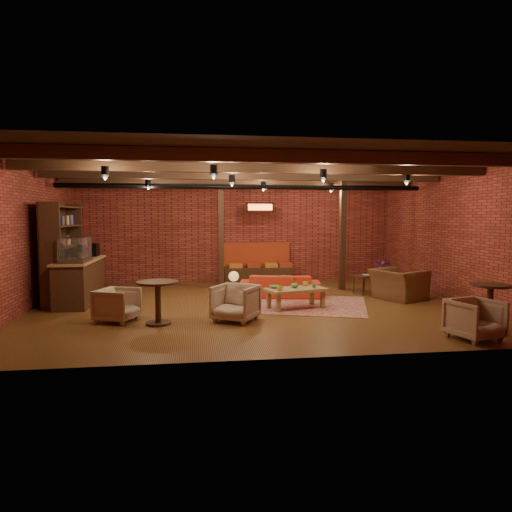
{
  "coord_description": "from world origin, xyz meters",
  "views": [
    {
      "loc": [
        -1.38,
        -10.41,
        2.08
      ],
      "look_at": [
        0.08,
        0.2,
        1.15
      ],
      "focal_mm": 32.0,
      "sensor_mm": 36.0,
      "label": 1
    }
  ],
  "objects": [
    {
      "name": "armchair_a",
      "position": [
        -2.89,
        -1.23,
        0.37
      ],
      "size": [
        0.89,
        0.91,
        0.73
      ],
      "primitive_type": "imported",
      "rotation": [
        0.0,
        0.0,
        1.19
      ],
      "color": "beige",
      "rests_on": "floor"
    },
    {
      "name": "banquette",
      "position": [
        0.6,
        3.55,
        0.5
      ],
      "size": [
        2.1,
        0.7,
        1.0
      ],
      "primitive_type": null,
      "color": "#A2341B",
      "rests_on": "ground"
    },
    {
      "name": "armchair_far",
      "position": [
        3.32,
        -3.4,
        0.38
      ],
      "size": [
        0.89,
        0.85,
        0.76
      ],
      "primitive_type": "imported",
      "rotation": [
        0.0,
        0.0,
        0.26
      ],
      "color": "beige",
      "rests_on": "floor"
    },
    {
      "name": "sofa",
      "position": [
        0.82,
        1.04,
        0.3
      ],
      "size": [
        2.15,
        1.16,
        0.59
      ],
      "primitive_type": "imported",
      "rotation": [
        0.0,
        0.0,
        2.95
      ],
      "color": "red",
      "rests_on": "floor"
    },
    {
      "name": "plant_tall",
      "position": [
        3.99,
        2.01,
        1.29
      ],
      "size": [
        1.84,
        1.84,
        2.58
      ],
      "primitive_type": "imported",
      "rotation": [
        0.0,
        0.0,
        -0.34
      ],
      "color": "#4C7F4C",
      "rests_on": "floor"
    },
    {
      "name": "round_table_left",
      "position": [
        -2.07,
        -1.57,
        0.57
      ],
      "size": [
        0.81,
        0.81,
        0.84
      ],
      "color": "black",
      "rests_on": "floor"
    },
    {
      "name": "ceiling_spotlights",
      "position": [
        0.0,
        0.0,
        2.86
      ],
      "size": [
        6.4,
        4.4,
        0.28
      ],
      "primitive_type": null,
      "color": "black",
      "rests_on": "ceiling"
    },
    {
      "name": "ceiling",
      "position": [
        0.0,
        0.0,
        3.2
      ],
      "size": [
        10.0,
        8.0,
        0.02
      ],
      "primitive_type": "cube",
      "color": "black",
      "rests_on": "wall_back"
    },
    {
      "name": "armchair_b",
      "position": [
        -0.56,
        -1.51,
        0.4
      ],
      "size": [
        1.05,
        1.03,
        0.81
      ],
      "primitive_type": "imported",
      "rotation": [
        0.0,
        0.0,
        -0.54
      ],
      "color": "beige",
      "rests_on": "floor"
    },
    {
      "name": "ceiling_beams",
      "position": [
        0.0,
        0.0,
        3.08
      ],
      "size": [
        9.8,
        6.4,
        0.22
      ],
      "primitive_type": null,
      "color": "black",
      "rests_on": "ceiling"
    },
    {
      "name": "post_left",
      "position": [
        -0.6,
        2.6,
        1.6
      ],
      "size": [
        0.16,
        0.16,
        3.2
      ],
      "primitive_type": "cube",
      "color": "black",
      "rests_on": "ground"
    },
    {
      "name": "wall_back",
      "position": [
        0.0,
        4.0,
        1.6
      ],
      "size": [
        10.0,
        0.02,
        3.2
      ],
      "primitive_type": "cube",
      "color": "maroon",
      "rests_on": "ground"
    },
    {
      "name": "wall_front",
      "position": [
        0.0,
        -4.0,
        1.6
      ],
      "size": [
        10.0,
        0.02,
        3.2
      ],
      "primitive_type": "cube",
      "color": "maroon",
      "rests_on": "ground"
    },
    {
      "name": "coffee_table",
      "position": [
        0.88,
        -0.45,
        0.41
      ],
      "size": [
        1.48,
        1.02,
        0.71
      ],
      "rotation": [
        0.0,
        0.0,
        0.28
      ],
      "color": "olive",
      "rests_on": "floor"
    },
    {
      "name": "side_table_lamp",
      "position": [
        -0.43,
        0.38,
        0.59
      ],
      "size": [
        0.37,
        0.37,
        0.77
      ],
      "rotation": [
        0.0,
        0.0,
        -0.01
      ],
      "color": "black",
      "rests_on": "floor"
    },
    {
      "name": "side_table_book",
      "position": [
        3.13,
        1.2,
        0.47
      ],
      "size": [
        0.58,
        0.58,
        0.53
      ],
      "rotation": [
        0.0,
        0.0,
        0.36
      ],
      "color": "black",
      "rests_on": "floor"
    },
    {
      "name": "armchair_right",
      "position": [
        3.7,
        0.3,
        0.51
      ],
      "size": [
        1.17,
        1.37,
        1.02
      ],
      "primitive_type": "imported",
      "rotation": [
        0.0,
        0.0,
        1.99
      ],
      "color": "brown",
      "rests_on": "floor"
    },
    {
      "name": "rug",
      "position": [
        0.98,
        0.03,
        0.01
      ],
      "size": [
        3.93,
        3.44,
        0.01
      ],
      "primitive_type": "cube",
      "rotation": [
        0.0,
        0.0,
        -0.33
      ],
      "color": "maroon",
      "rests_on": "floor"
    },
    {
      "name": "ceiling_pipe",
      "position": [
        0.0,
        1.6,
        2.85
      ],
      "size": [
        9.6,
        0.12,
        0.12
      ],
      "primitive_type": "cylinder",
      "rotation": [
        0.0,
        1.57,
        0.0
      ],
      "color": "black",
      "rests_on": "ceiling"
    },
    {
      "name": "service_sign",
      "position": [
        0.6,
        3.1,
        2.35
      ],
      "size": [
        0.86,
        0.06,
        0.3
      ],
      "primitive_type": "cube",
      "color": "#F34A18",
      "rests_on": "ceiling"
    },
    {
      "name": "floor",
      "position": [
        0.0,
        0.0,
        0.0
      ],
      "size": [
        10.0,
        10.0,
        0.0
      ],
      "primitive_type": "plane",
      "color": "#3B200E",
      "rests_on": "ground"
    },
    {
      "name": "round_table_right",
      "position": [
        4.1,
        -2.68,
        0.55
      ],
      "size": [
        0.7,
        0.7,
        0.82
      ],
      "color": "black",
      "rests_on": "floor"
    },
    {
      "name": "shelving_hutch",
      "position": [
        -4.5,
        1.1,
        1.2
      ],
      "size": [
        0.52,
        2.0,
        2.4
      ],
      "primitive_type": null,
      "color": "black",
      "rests_on": "ground"
    },
    {
      "name": "wall_left",
      "position": [
        -5.0,
        0.0,
        1.6
      ],
      "size": [
        0.02,
        8.0,
        3.2
      ],
      "primitive_type": "cube",
      "color": "maroon",
      "rests_on": "ground"
    },
    {
      "name": "wall_right",
      "position": [
        5.0,
        0.0,
        1.6
      ],
      "size": [
        0.02,
        8.0,
        3.2
      ],
      "primitive_type": "cube",
      "color": "maroon",
      "rests_on": "ground"
    },
    {
      "name": "plant_counter",
      "position": [
        -4.0,
        1.2,
        1.22
      ],
      "size": [
        0.35,
        0.39,
        0.3
      ],
      "primitive_type": "imported",
      "color": "#337F33",
      "rests_on": "service_counter"
    },
    {
      "name": "post_right",
      "position": [
        2.8,
        2.0,
        1.6
      ],
      "size": [
        0.16,
        0.16,
        3.2
      ],
      "primitive_type": "cube",
      "color": "black",
      "rests_on": "ground"
    },
    {
      "name": "service_counter",
      "position": [
        -4.1,
        1.0,
        0.8
      ],
      "size": [
        0.8,
        2.5,
        1.6
      ],
      "primitive_type": null,
      "color": "black",
      "rests_on": "ground"
    }
  ]
}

